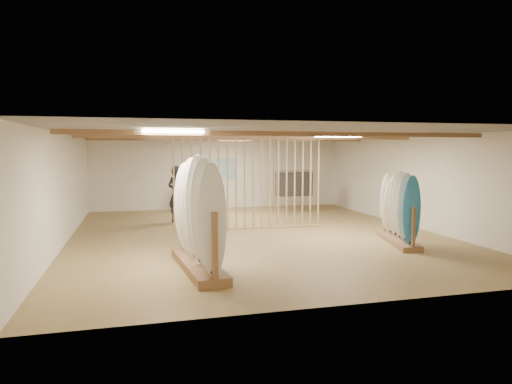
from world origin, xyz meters
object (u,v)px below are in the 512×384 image
object	(u,v)px
rack_right	(398,220)
clothing_rack_a	(200,188)
shopper_b	(213,187)
clothing_rack_b	(294,184)
rack_left	(198,232)
shopper_a	(177,190)

from	to	relation	value
rack_right	clothing_rack_a	bearing A→B (deg)	132.13
rack_right	shopper_b	bearing A→B (deg)	131.36
clothing_rack_a	clothing_rack_b	world-z (taller)	clothing_rack_b
rack_right	clothing_rack_a	distance (m)	8.40
rack_right	clothing_rack_b	xyz separation A→B (m)	(-0.55, 6.39, 0.44)
rack_left	clothing_rack_b	xyz separation A→B (m)	(4.71, 7.62, 0.30)
rack_left	shopper_b	size ratio (longest dim) A/B	1.41
rack_left	rack_right	bearing A→B (deg)	8.00
clothing_rack_b	shopper_a	size ratio (longest dim) A/B	0.77
shopper_a	rack_left	bearing A→B (deg)	128.56
rack_right	shopper_b	world-z (taller)	shopper_b
rack_left	rack_right	size ratio (longest dim) A/B	1.24
rack_right	shopper_a	size ratio (longest dim) A/B	1.07
shopper_a	shopper_b	bearing A→B (deg)	-86.90
rack_right	shopper_b	xyz separation A→B (m)	(-3.61, 6.83, 0.38)
clothing_rack_b	shopper_b	xyz separation A→B (m)	(-3.06, 0.44, -0.06)
rack_right	clothing_rack_a	size ratio (longest dim) A/B	1.67
shopper_b	rack_left	bearing A→B (deg)	-89.67
rack_left	rack_right	world-z (taller)	rack_left
shopper_b	shopper_a	bearing A→B (deg)	-114.68
rack_right	clothing_rack_a	xyz separation A→B (m)	(-4.02, 7.37, 0.27)
rack_right	shopper_a	xyz separation A→B (m)	(-5.14, 4.76, 0.45)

